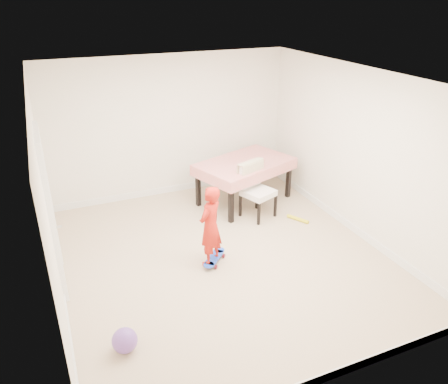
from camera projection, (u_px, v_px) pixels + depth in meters
name	position (u px, v px, depth m)	size (l,w,h in m)	color
ground	(223.00, 256.00, 6.46)	(5.00, 5.00, 0.00)	tan
ceiling	(223.00, 80.00, 5.37)	(4.50, 5.00, 0.04)	white
wall_back	(170.00, 127.00, 7.97)	(4.50, 0.04, 2.60)	silver
wall_front	(333.00, 276.00, 3.84)	(4.50, 0.04, 2.60)	silver
wall_left	(48.00, 205.00, 5.11)	(0.04, 5.00, 2.60)	silver
wall_right	(356.00, 153.00, 6.70)	(0.04, 5.00, 2.60)	silver
door	(51.00, 214.00, 5.48)	(0.10, 0.94, 2.11)	white
baseboard_back	(173.00, 189.00, 8.51)	(4.50, 0.02, 0.12)	white
baseboard_front	(320.00, 379.00, 4.35)	(4.50, 0.02, 0.12)	white
baseboard_left	(64.00, 290.00, 5.63)	(0.02, 5.00, 0.12)	white
baseboard_right	(347.00, 224.00, 7.23)	(0.02, 5.00, 0.12)	white
dining_table	(244.00, 181.00, 7.98)	(1.68, 1.05, 0.79)	red
dining_chair	(258.00, 191.00, 7.40)	(0.53, 0.61, 0.96)	silver
skateboard	(214.00, 259.00, 6.31)	(0.56, 0.20, 0.08)	#1638C1
child	(210.00, 228.00, 6.03)	(0.43, 0.28, 1.18)	red
balloon	(125.00, 340.00, 4.72)	(0.28, 0.28, 0.28)	#6C44A3
foam_toy	(298.00, 219.00, 7.45)	(0.06, 0.06, 0.40)	yellow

